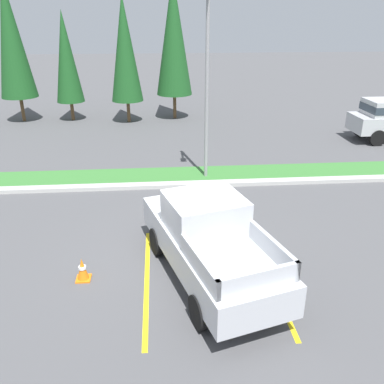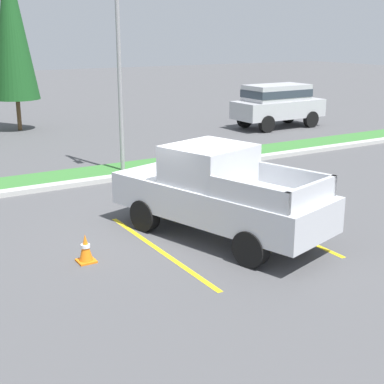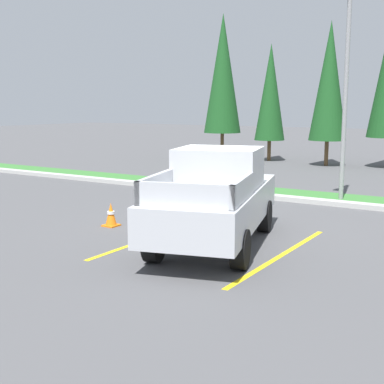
{
  "view_description": "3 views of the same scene",
  "coord_description": "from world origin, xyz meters",
  "px_view_note": "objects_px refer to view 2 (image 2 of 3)",
  "views": [
    {
      "loc": [
        -0.68,
        -9.58,
        6.15
      ],
      "look_at": [
        0.2,
        1.03,
        1.49
      ],
      "focal_mm": 38.72,
      "sensor_mm": 36.0,
      "label": 1
    },
    {
      "loc": [
        -6.28,
        -10.94,
        4.51
      ],
      "look_at": [
        -0.39,
        -1.18,
        1.25
      ],
      "focal_mm": 52.13,
      "sensor_mm": 36.0,
      "label": 2
    },
    {
      "loc": [
        6.01,
        -10.7,
        3.01
      ],
      "look_at": [
        0.02,
        -1.21,
        1.17
      ],
      "focal_mm": 49.46,
      "sensor_mm": 36.0,
      "label": 3
    }
  ],
  "objects_px": {
    "pickup_truck_main": "(217,193)",
    "cypress_tree_right_inner": "(11,25)",
    "suv_distant": "(278,102)",
    "traffic_cone": "(86,249)",
    "street_light": "(121,49)"
  },
  "relations": [
    {
      "from": "pickup_truck_main",
      "to": "suv_distant",
      "type": "xyz_separation_m",
      "value": [
        11.01,
        11.24,
        0.2
      ]
    },
    {
      "from": "pickup_truck_main",
      "to": "traffic_cone",
      "type": "bearing_deg",
      "value": 177.57
    },
    {
      "from": "street_light",
      "to": "pickup_truck_main",
      "type": "bearing_deg",
      "value": -96.15
    },
    {
      "from": "pickup_truck_main",
      "to": "cypress_tree_right_inner",
      "type": "distance_m",
      "value": 17.44
    },
    {
      "from": "suv_distant",
      "to": "street_light",
      "type": "bearing_deg",
      "value": -156.0
    },
    {
      "from": "street_light",
      "to": "traffic_cone",
      "type": "distance_m",
      "value": 8.43
    },
    {
      "from": "street_light",
      "to": "traffic_cone",
      "type": "relative_size",
      "value": 11.53
    },
    {
      "from": "pickup_truck_main",
      "to": "street_light",
      "type": "relative_size",
      "value": 0.8
    },
    {
      "from": "pickup_truck_main",
      "to": "cypress_tree_right_inner",
      "type": "xyz_separation_m",
      "value": [
        -0.07,
        17.01,
        3.81
      ]
    },
    {
      "from": "pickup_truck_main",
      "to": "cypress_tree_right_inner",
      "type": "height_order",
      "value": "cypress_tree_right_inner"
    },
    {
      "from": "pickup_truck_main",
      "to": "street_light",
      "type": "xyz_separation_m",
      "value": [
        0.72,
        6.65,
        2.97
      ]
    },
    {
      "from": "street_light",
      "to": "traffic_cone",
      "type": "xyz_separation_m",
      "value": [
        -3.83,
        -6.52,
        -3.72
      ]
    },
    {
      "from": "street_light",
      "to": "cypress_tree_right_inner",
      "type": "bearing_deg",
      "value": 94.35
    },
    {
      "from": "street_light",
      "to": "cypress_tree_right_inner",
      "type": "relative_size",
      "value": 0.84
    },
    {
      "from": "suv_distant",
      "to": "traffic_cone",
      "type": "relative_size",
      "value": 7.71
    }
  ]
}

